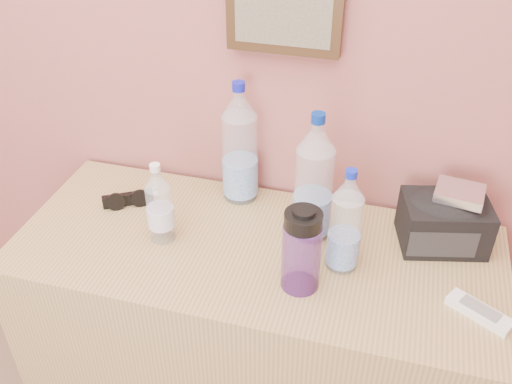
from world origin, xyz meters
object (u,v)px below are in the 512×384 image
at_px(ac_remote, 479,312).
at_px(foil_packet, 460,193).
at_px(toiletry_bag, 444,220).
at_px(pet_large_d, 345,225).
at_px(pet_small, 160,207).
at_px(sunglasses, 128,199).
at_px(pet_large_b, 240,149).
at_px(dresser, 256,348).
at_px(pet_large_c, 314,184).
at_px(nalgene_bottle, 302,249).

xyz_separation_m(ac_remote, foil_packet, (-0.07, 0.26, 0.15)).
bearing_deg(ac_remote, toiletry_bag, 140.78).
height_order(pet_large_d, ac_remote, pet_large_d).
xyz_separation_m(pet_small, foil_packet, (0.76, 0.19, 0.06)).
bearing_deg(sunglasses, pet_small, -66.07).
relative_size(pet_large_b, sunglasses, 2.51).
distance_m(dresser, pet_large_d, 0.59).
bearing_deg(pet_large_c, toiletry_bag, 8.91).
xyz_separation_m(dresser, foil_packet, (0.50, 0.16, 0.58)).
distance_m(pet_large_d, sunglasses, 0.67).
relative_size(ac_remote, foil_packet, 1.28).
bearing_deg(sunglasses, nalgene_bottle, -49.29).
xyz_separation_m(dresser, ac_remote, (0.57, -0.09, 0.42)).
distance_m(pet_large_c, toiletry_bag, 0.36).
distance_m(sunglasses, toiletry_bag, 0.90).
bearing_deg(sunglasses, pet_large_c, -28.89).
bearing_deg(foil_packet, pet_large_b, 174.77).
relative_size(pet_large_c, pet_large_d, 1.27).
relative_size(pet_large_d, ac_remote, 1.91).
bearing_deg(pet_large_d, pet_small, -177.37).
bearing_deg(sunglasses, foil_packet, -25.56).
height_order(pet_large_b, pet_large_d, pet_large_b).
relative_size(pet_large_c, toiletry_bag, 1.68).
bearing_deg(nalgene_bottle, foil_packet, 37.06).
relative_size(pet_large_b, ac_remote, 2.43).
bearing_deg(dresser, nalgene_bottle, -36.20).
height_order(pet_large_d, pet_small, pet_large_d).
bearing_deg(ac_remote, pet_large_d, -164.22).
bearing_deg(nalgene_bottle, dresser, 143.80).
relative_size(pet_large_b, nalgene_bottle, 1.60).
bearing_deg(pet_large_b, sunglasses, -156.94).
height_order(toiletry_bag, foil_packet, foil_packet).
height_order(pet_large_c, nalgene_bottle, pet_large_c).
bearing_deg(pet_small, ac_remote, -4.56).
bearing_deg(pet_large_d, sunglasses, 171.84).
xyz_separation_m(dresser, pet_large_b, (-0.11, 0.22, 0.58)).
distance_m(pet_large_b, pet_large_c, 0.27).
bearing_deg(ac_remote, pet_large_b, -174.34).
bearing_deg(nalgene_bottle, pet_large_d, 48.34).
relative_size(nalgene_bottle, sunglasses, 1.57).
distance_m(pet_large_b, toiletry_bag, 0.60).
bearing_deg(nalgene_bottle, pet_small, 169.04).
bearing_deg(dresser, sunglasses, 168.10).
bearing_deg(nalgene_bottle, pet_large_c, 93.62).
xyz_separation_m(pet_large_b, pet_small, (-0.15, -0.25, -0.06)).
relative_size(dresser, pet_small, 5.53).
relative_size(dresser, toiletry_bag, 5.97).
distance_m(dresser, ac_remote, 0.72).
bearing_deg(pet_small, toiletry_bag, 14.02).
bearing_deg(dresser, pet_small, -173.83).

